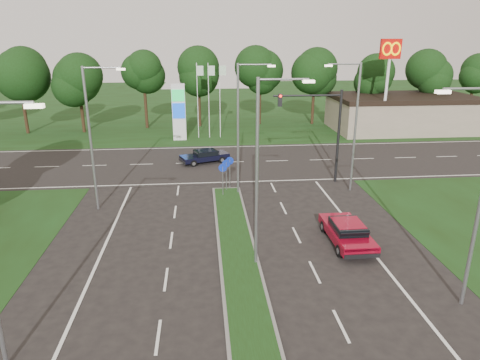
{
  "coord_description": "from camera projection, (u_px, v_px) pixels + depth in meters",
  "views": [
    {
      "loc": [
        -1.66,
        -12.45,
        10.66
      ],
      "look_at": [
        0.62,
        12.5,
        2.2
      ],
      "focal_mm": 32.0,
      "sensor_mm": 36.0,
      "label": 1
    }
  ],
  "objects": [
    {
      "name": "mcdonalds_sign",
      "position": [
        389.0,
        63.0,
        44.46
      ],
      "size": [
        2.2,
        0.47,
        10.4
      ],
      "color": "silver",
      "rests_on": "ground"
    },
    {
      "name": "streetlight_right_near",
      "position": [
        478.0,
        190.0,
        16.32
      ],
      "size": [
        2.53,
        0.22,
        9.0
      ],
      "rotation": [
        0.0,
        0.0,
        3.14
      ],
      "color": "gray",
      "rests_on": "ground"
    },
    {
      "name": "navy_sedan",
      "position": [
        205.0,
        156.0,
        37.72
      ],
      "size": [
        4.47,
        3.04,
        1.14
      ],
      "rotation": [
        0.0,
        0.0,
        1.93
      ],
      "color": "black",
      "rests_on": "ground"
    },
    {
      "name": "cross_road",
      "position": [
        221.0,
        162.0,
        37.94
      ],
      "size": [
        160.0,
        12.0,
        0.02
      ],
      "primitive_type": "cube",
      "color": "black",
      "rests_on": "ground"
    },
    {
      "name": "traffic_signal",
      "position": [
        322.0,
        122.0,
        31.41
      ],
      "size": [
        5.1,
        0.42,
        7.0
      ],
      "color": "black",
      "rests_on": "ground"
    },
    {
      "name": "commercial_building",
      "position": [
        402.0,
        113.0,
        50.52
      ],
      "size": [
        16.0,
        9.0,
        4.0
      ],
      "primitive_type": "cube",
      "color": "gray",
      "rests_on": "ground"
    },
    {
      "name": "streetlight_median_near",
      "position": [
        261.0,
        165.0,
        19.42
      ],
      "size": [
        2.53,
        0.22,
        9.0
      ],
      "color": "gray",
      "rests_on": "ground"
    },
    {
      "name": "streetlight_median_far",
      "position": [
        241.0,
        123.0,
        28.86
      ],
      "size": [
        2.53,
        0.22,
        9.0
      ],
      "color": "gray",
      "rests_on": "ground"
    },
    {
      "name": "verge_far",
      "position": [
        212.0,
        107.0,
        67.19
      ],
      "size": [
        160.0,
        50.0,
        0.02
      ],
      "primitive_type": "cube",
      "color": "black",
      "rests_on": "ground"
    },
    {
      "name": "treeline_far",
      "position": [
        215.0,
        70.0,
        50.8
      ],
      "size": [
        6.0,
        6.0,
        9.9
      ],
      "color": "black",
      "rests_on": "ground"
    },
    {
      "name": "streetlight_left_far",
      "position": [
        93.0,
        132.0,
        26.17
      ],
      "size": [
        2.53,
        0.22,
        9.0
      ],
      "color": "gray",
      "rests_on": "ground"
    },
    {
      "name": "red_sedan",
      "position": [
        347.0,
        232.0,
        22.97
      ],
      "size": [
        1.93,
        4.56,
        1.25
      ],
      "rotation": [
        0.0,
        0.0,
        0.01
      ],
      "color": "maroon",
      "rests_on": "ground"
    },
    {
      "name": "streetlight_right_far",
      "position": [
        353.0,
        121.0,
        29.53
      ],
      "size": [
        2.53,
        0.22,
        9.0
      ],
      "rotation": [
        0.0,
        0.0,
        3.14
      ],
      "color": "gray",
      "rests_on": "ground"
    },
    {
      "name": "median_signs",
      "position": [
        226.0,
        169.0,
        30.22
      ],
      "size": [
        1.16,
        1.76,
        2.38
      ],
      "color": "gray",
      "rests_on": "ground"
    },
    {
      "name": "ground",
      "position": [
        254.0,
        350.0,
        15.3
      ],
      "size": [
        160.0,
        160.0,
        0.0
      ],
      "primitive_type": "plane",
      "color": "black",
      "rests_on": "ground"
    },
    {
      "name": "gas_pylon",
      "position": [
        181.0,
        110.0,
        45.13
      ],
      "size": [
        5.8,
        1.26,
        8.0
      ],
      "color": "silver",
      "rests_on": "ground"
    },
    {
      "name": "median_kerb",
      "position": [
        244.0,
        286.0,
        19.05
      ],
      "size": [
        2.0,
        26.0,
        0.12
      ],
      "primitive_type": "cube",
      "color": "slate",
      "rests_on": "ground"
    }
  ]
}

